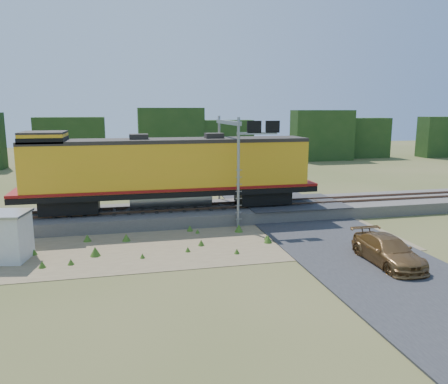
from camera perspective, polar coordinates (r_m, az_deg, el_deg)
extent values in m
plane|color=#475123|center=(24.47, -1.45, -6.95)|extent=(140.00, 140.00, 0.00)
cube|color=slate|center=(30.05, -3.74, -2.81)|extent=(70.00, 5.00, 0.80)
cube|color=brown|center=(29.25, -3.53, -2.22)|extent=(70.00, 0.10, 0.16)
cube|color=brown|center=(30.64, -3.97, -1.63)|extent=(70.00, 0.10, 0.16)
cube|color=#8C7754|center=(24.64, -6.28, -6.85)|extent=(26.00, 8.00, 0.03)
cube|color=#38383A|center=(31.79, 8.80, -1.37)|extent=(7.00, 5.20, 0.06)
cube|color=#38383A|center=(46.91, 1.57, 1.68)|extent=(7.00, 24.00, 0.08)
cube|color=#1C3915|center=(61.17, -8.63, 6.72)|extent=(36.00, 3.00, 6.50)
cube|color=#1C3915|center=(75.58, 23.44, 6.52)|extent=(50.00, 3.00, 6.00)
cube|color=black|center=(29.68, -19.45, -1.59)|extent=(3.58, 2.29, 0.89)
cube|color=black|center=(30.94, 5.04, -0.52)|extent=(3.58, 2.29, 0.89)
cube|color=black|center=(29.50, -6.97, 0.12)|extent=(19.89, 2.98, 0.36)
cylinder|color=gray|center=(29.59, -6.95, -0.79)|extent=(5.47, 1.19, 1.19)
cube|color=orange|center=(29.23, -7.05, 3.44)|extent=(18.39, 2.88, 3.08)
cube|color=maroon|center=(29.45, -6.98, 0.69)|extent=(19.89, 3.03, 0.18)
cube|color=#28231E|center=(29.07, -7.12, 6.68)|extent=(18.39, 2.93, 0.24)
cube|color=orange|center=(29.30, -22.49, 6.43)|extent=(2.59, 2.88, 0.70)
cube|color=#28231E|center=(29.28, -22.55, 7.19)|extent=(2.59, 2.93, 0.12)
cube|color=black|center=(29.30, -22.49, 6.34)|extent=(2.63, 2.93, 0.35)
cube|color=maroon|center=(29.80, -25.01, 1.97)|extent=(0.10, 1.99, 1.19)
cube|color=#28231E|center=(28.92, -11.08, 7.00)|extent=(1.19, 0.99, 0.45)
cube|color=#28231E|center=(29.51, -1.32, 7.27)|extent=(1.19, 0.99, 0.45)
cube|color=silver|center=(24.28, -26.47, -5.35)|extent=(2.19, 2.19, 2.35)
cube|color=gray|center=(23.99, -26.71, -2.54)|extent=(2.41, 2.41, 0.11)
cylinder|color=gray|center=(27.23, 1.88, 2.40)|extent=(0.18, 0.18, 6.97)
cylinder|color=gray|center=(32.63, -0.64, 3.80)|extent=(0.18, 0.18, 6.97)
cube|color=gray|center=(29.67, 0.52, 9.08)|extent=(0.25, 6.20, 0.25)
cube|color=gray|center=(27.31, 4.35, 7.65)|extent=(2.59, 0.15, 0.15)
cube|color=black|center=(27.24, 3.96, 8.49)|extent=(0.90, 0.15, 0.75)
cube|color=black|center=(27.61, 6.36, 8.48)|extent=(0.90, 0.15, 0.75)
imported|color=olive|center=(22.81, 20.62, -7.19)|extent=(1.98, 4.71, 1.36)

